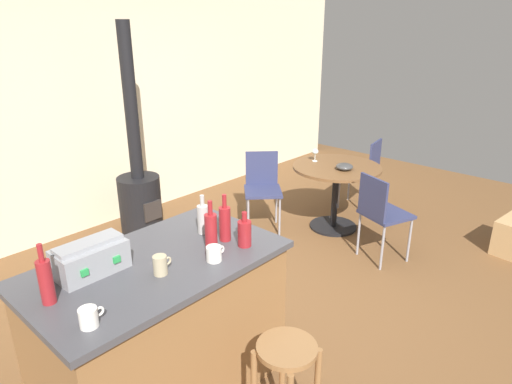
% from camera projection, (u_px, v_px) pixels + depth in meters
% --- Properties ---
extents(ground_plane, '(8.80, 8.80, 0.00)m').
position_uv_depth(ground_plane, '(295.00, 299.00, 3.85)').
color(ground_plane, brown).
extents(back_wall, '(8.00, 0.10, 2.70)m').
position_uv_depth(back_wall, '(111.00, 103.00, 5.03)').
color(back_wall, beige).
rests_on(back_wall, ground_plane).
extents(kitchen_island, '(1.45, 0.85, 0.94)m').
position_uv_depth(kitchen_island, '(162.00, 329.00, 2.74)').
color(kitchen_island, olive).
rests_on(kitchen_island, ground_plane).
extents(wooden_stool, '(0.32, 0.32, 0.63)m').
position_uv_depth(wooden_stool, '(286.00, 372.00, 2.41)').
color(wooden_stool, olive).
rests_on(wooden_stool, ground_plane).
extents(dining_table, '(0.96, 0.96, 0.73)m').
position_uv_depth(dining_table, '(336.00, 181.00, 4.98)').
color(dining_table, black).
rests_on(dining_table, ground_plane).
extents(folding_chair_near, '(0.47, 0.47, 0.87)m').
position_uv_depth(folding_chair_near, '(364.00, 168.00, 5.54)').
color(folding_chair_near, navy).
rests_on(folding_chair_near, ground_plane).
extents(folding_chair_far, '(0.57, 0.57, 0.86)m').
position_uv_depth(folding_chair_far, '(262.00, 185.00, 5.02)').
color(folding_chair_far, navy).
rests_on(folding_chair_far, ground_plane).
extents(folding_chair_left, '(0.51, 0.51, 0.87)m').
position_uv_depth(folding_chair_left, '(381.00, 211.00, 4.30)').
color(folding_chair_left, navy).
rests_on(folding_chair_left, ground_plane).
extents(wood_stove, '(0.44, 0.45, 2.22)m').
position_uv_depth(wood_stove, '(139.00, 191.00, 4.75)').
color(wood_stove, black).
rests_on(wood_stove, ground_plane).
extents(toolbox, '(0.37, 0.22, 0.19)m').
position_uv_depth(toolbox, '(90.00, 258.00, 2.42)').
color(toolbox, gray).
rests_on(toolbox, kitchen_island).
extents(bottle_0, '(0.07, 0.07, 0.31)m').
position_uv_depth(bottle_0, '(211.00, 231.00, 2.66)').
color(bottle_0, maroon).
rests_on(bottle_0, kitchen_island).
extents(bottle_1, '(0.08, 0.08, 0.22)m').
position_uv_depth(bottle_1, '(245.00, 233.00, 2.71)').
color(bottle_1, maroon).
rests_on(bottle_1, kitchen_island).
extents(bottle_2, '(0.07, 0.07, 0.30)m').
position_uv_depth(bottle_2, '(225.00, 223.00, 2.77)').
color(bottle_2, maroon).
rests_on(bottle_2, kitchen_island).
extents(bottle_3, '(0.07, 0.07, 0.26)m').
position_uv_depth(bottle_3, '(203.00, 218.00, 2.88)').
color(bottle_3, '#B7B2AD').
rests_on(bottle_3, kitchen_island).
extents(bottle_4, '(0.07, 0.07, 0.31)m').
position_uv_depth(bottle_4, '(46.00, 281.00, 2.15)').
color(bottle_4, maroon).
rests_on(bottle_4, kitchen_island).
extents(cup_0, '(0.12, 0.09, 0.09)m').
position_uv_depth(cup_0, '(214.00, 254.00, 2.56)').
color(cup_0, white).
rests_on(cup_0, kitchen_island).
extents(cup_1, '(0.12, 0.08, 0.09)m').
position_uv_depth(cup_1, '(89.00, 317.00, 2.01)').
color(cup_1, white).
rests_on(cup_1, kitchen_island).
extents(cup_2, '(0.11, 0.08, 0.11)m').
position_uv_depth(cup_2, '(160.00, 265.00, 2.42)').
color(cup_2, tan).
rests_on(cup_2, kitchen_island).
extents(wine_glass, '(0.07, 0.07, 0.14)m').
position_uv_depth(wine_glass, '(315.00, 152.00, 5.05)').
color(wine_glass, silver).
rests_on(wine_glass, dining_table).
extents(serving_bowl, '(0.18, 0.18, 0.07)m').
position_uv_depth(serving_bowl, '(344.00, 167.00, 4.78)').
color(serving_bowl, '#383838').
rests_on(serving_bowl, dining_table).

